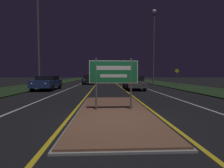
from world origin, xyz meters
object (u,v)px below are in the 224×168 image
object	(u,v)px
highway_sign	(114,74)
car_receding_1	(122,79)
streetlight_left_near	(38,26)
car_approaching_0	(47,82)
car_approaching_1	(89,79)
warning_sign	(177,75)
car_receding_0	(134,82)
streetlight_right_near	(154,36)

from	to	relation	value
highway_sign	car_receding_1	size ratio (longest dim) A/B	0.51
highway_sign	streetlight_left_near	bearing A→B (deg)	124.07
car_approaching_0	car_receding_1	bearing A→B (deg)	57.37
car_approaching_1	warning_sign	bearing A→B (deg)	-25.25
car_receding_0	streetlight_right_near	bearing A→B (deg)	59.52
streetlight_right_near	car_approaching_1	bearing A→B (deg)	156.94
highway_sign	streetlight_right_near	xyz separation A→B (m)	(6.44, 16.92, 5.26)
car_receding_0	car_approaching_0	world-z (taller)	car_approaching_0
highway_sign	car_approaching_0	bearing A→B (deg)	120.09
streetlight_right_near	car_approaching_0	world-z (taller)	streetlight_right_near
car_receding_1	car_approaching_1	bearing A→B (deg)	-148.58
streetlight_left_near	car_approaching_0	size ratio (longest dim) A/B	2.14
highway_sign	car_receding_0	size ratio (longest dim) A/B	0.47
car_approaching_0	car_approaching_1	size ratio (longest dim) A/B	1.02
car_receding_1	car_approaching_1	xyz separation A→B (m)	(-5.58, -3.41, 0.03)
car_approaching_0	warning_sign	xyz separation A→B (m)	(15.13, 4.82, 0.66)
streetlight_right_near	car_approaching_1	distance (m)	11.71
highway_sign	car_receding_1	world-z (taller)	highway_sign
car_receding_0	warning_sign	size ratio (longest dim) A/B	2.05
streetlight_left_near	streetlight_right_near	bearing A→B (deg)	29.62
streetlight_left_near	streetlight_right_near	xyz separation A→B (m)	(12.92, 7.34, 0.81)
highway_sign	car_approaching_0	xyz separation A→B (m)	(-6.04, 10.43, -0.81)
car_approaching_1	highway_sign	bearing A→B (deg)	-82.42
highway_sign	streetlight_left_near	size ratio (longest dim) A/B	0.22
highway_sign	streetlight_right_near	bearing A→B (deg)	69.15
warning_sign	car_approaching_0	bearing A→B (deg)	-162.33
car_approaching_1	warning_sign	distance (m)	13.13
streetlight_left_near	car_receding_1	distance (m)	18.15
streetlight_right_near	warning_sign	size ratio (longest dim) A/B	4.71
streetlight_left_near	car_approaching_1	bearing A→B (deg)	71.82
warning_sign	streetlight_left_near	bearing A→B (deg)	-159.96
streetlight_right_near	car_receding_0	world-z (taller)	streetlight_right_near
highway_sign	car_approaching_1	world-z (taller)	highway_sign
warning_sign	car_receding_1	bearing A→B (deg)	124.91
car_approaching_0	streetlight_right_near	bearing A→B (deg)	27.47
highway_sign	car_approaching_1	distance (m)	21.04
streetlight_right_near	car_approaching_1	size ratio (longest dim) A/B	2.35
car_approaching_0	car_approaching_1	bearing A→B (deg)	72.57
streetlight_left_near	highway_sign	bearing A→B (deg)	-55.93
car_receding_1	car_approaching_1	world-z (taller)	car_approaching_1
car_receding_0	car_receding_1	xyz separation A→B (m)	(0.18, 13.82, 0.00)
streetlight_right_near	warning_sign	bearing A→B (deg)	-32.30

